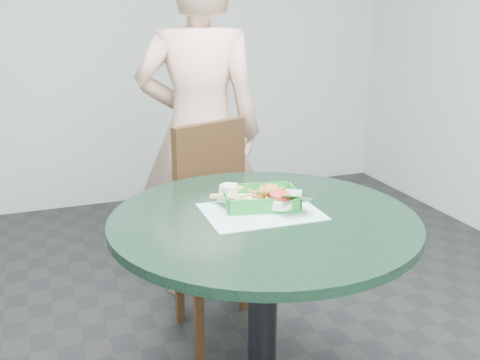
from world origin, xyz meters
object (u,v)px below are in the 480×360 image
object	(u,v)px
cafe_table	(263,270)
food_basket	(260,207)
sauce_ramekin	(227,197)
diner_person	(199,117)
crab_sandwich	(269,198)
dining_chair	(217,216)

from	to	relation	value
cafe_table	food_basket	world-z (taller)	food_basket
food_basket	sauce_ramekin	xyz separation A→B (m)	(-0.10, 0.05, 0.03)
diner_person	crab_sandwich	size ratio (longest dim) A/B	15.69
food_basket	sauce_ramekin	bearing A→B (deg)	156.08
diner_person	dining_chair	bearing A→B (deg)	103.09
dining_chair	crab_sandwich	size ratio (longest dim) A/B	8.08
dining_chair	crab_sandwich	bearing A→B (deg)	-109.53
dining_chair	food_basket	bearing A→B (deg)	-112.02
dining_chair	sauce_ramekin	bearing A→B (deg)	-123.67
cafe_table	sauce_ramekin	world-z (taller)	sauce_ramekin
cafe_table	crab_sandwich	distance (m)	0.24
cafe_table	sauce_ramekin	distance (m)	0.27
food_basket	sauce_ramekin	size ratio (longest dim) A/B	4.34
crab_sandwich	sauce_ramekin	size ratio (longest dim) A/B	2.07
diner_person	cafe_table	bearing A→B (deg)	103.85
dining_chair	cafe_table	bearing A→B (deg)	-114.13
diner_person	sauce_ramekin	size ratio (longest dim) A/B	32.46
diner_person	food_basket	xyz separation A→B (m)	(-0.06, -0.90, -0.14)
cafe_table	sauce_ramekin	xyz separation A→B (m)	(-0.07, 0.14, 0.22)
diner_person	sauce_ramekin	xyz separation A→B (m)	(-0.16, -0.85, -0.10)
dining_chair	food_basket	size ratio (longest dim) A/B	3.85
diner_person	food_basket	distance (m)	0.91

